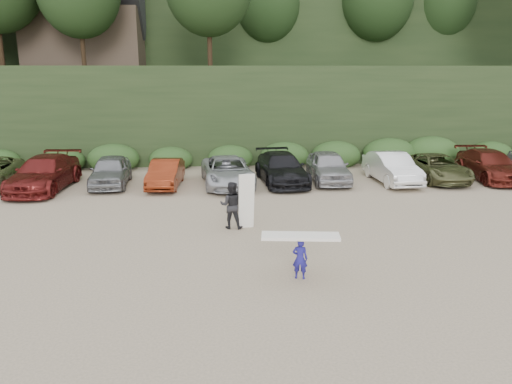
{
  "coord_description": "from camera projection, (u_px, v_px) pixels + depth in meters",
  "views": [
    {
      "loc": [
        -2.96,
        -15.24,
        5.86
      ],
      "look_at": [
        -1.38,
        3.0,
        1.3
      ],
      "focal_mm": 35.0,
      "sensor_mm": 36.0,
      "label": 1
    }
  ],
  "objects": [
    {
      "name": "ground",
      "position": [
        306.0,
        251.0,
        16.39
      ],
      "size": [
        120.0,
        120.0,
        0.0
      ],
      "primitive_type": "plane",
      "color": "tan",
      "rests_on": "ground"
    },
    {
      "name": "hillside_backdrop",
      "position": [
        238.0,
        11.0,
        48.4
      ],
      "size": [
        90.0,
        41.5,
        28.0
      ],
      "color": "black",
      "rests_on": "ground"
    },
    {
      "name": "parked_cars",
      "position": [
        250.0,
        170.0,
        25.78
      ],
      "size": [
        39.6,
        6.25,
        1.64
      ],
      "color": "#A1A1A5",
      "rests_on": "ground"
    },
    {
      "name": "child_surfer",
      "position": [
        300.0,
        249.0,
        14.08
      ],
      "size": [
        2.25,
        0.88,
        1.31
      ],
      "color": "navy",
      "rests_on": "ground"
    },
    {
      "name": "adult_surfer",
      "position": [
        233.0,
        205.0,
        18.58
      ],
      "size": [
        1.35,
        0.81,
        2.1
      ],
      "color": "black",
      "rests_on": "ground"
    }
  ]
}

